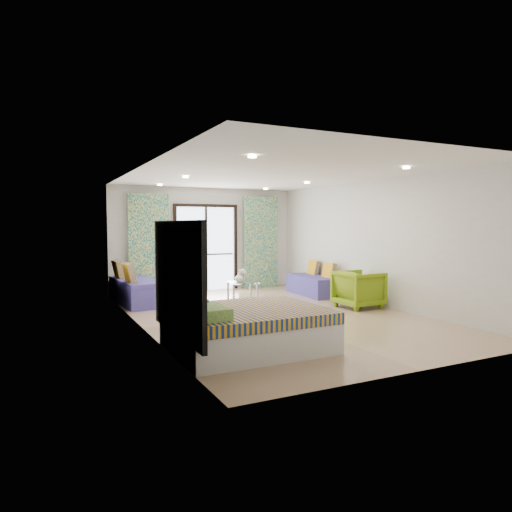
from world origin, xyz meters
name	(u,v)px	position (x,y,z in m)	size (l,w,h in m)	color
floor	(273,315)	(0.00, 0.00, 0.00)	(5.00, 7.50, 0.01)	#A28260
ceiling	(273,174)	(0.00, 0.00, 2.70)	(5.00, 7.50, 0.01)	silver
wall_back	(206,239)	(0.00, 3.75, 1.35)	(5.00, 0.01, 2.70)	silver
wall_front	(424,258)	(0.00, -3.75, 1.35)	(5.00, 0.01, 2.70)	silver
wall_left	(141,248)	(-2.50, 0.00, 1.35)	(0.01, 7.50, 2.70)	silver
wall_right	(375,243)	(2.50, 0.00, 1.35)	(0.01, 7.50, 2.70)	silver
balcony_door	(206,243)	(0.00, 3.72, 1.26)	(1.76, 0.08, 2.28)	black
balcony_rail	(206,254)	(0.00, 3.73, 0.95)	(1.52, 0.03, 0.04)	#595451
curtain_left	(149,245)	(-1.55, 3.57, 1.25)	(1.00, 0.10, 2.50)	white
curtain_right	(261,242)	(1.55, 3.57, 1.25)	(1.00, 0.10, 2.50)	white
downlight_a	(252,157)	(-1.40, -2.00, 2.67)	(0.12, 0.12, 0.02)	#FFE0B2
downlight_b	(406,168)	(1.40, -2.00, 2.67)	(0.12, 0.12, 0.02)	#FFE0B2
downlight_c	(186,177)	(-1.40, 1.00, 2.67)	(0.12, 0.12, 0.02)	#FFE0B2
downlight_d	(307,183)	(1.40, 1.00, 2.67)	(0.12, 0.12, 0.02)	#FFE0B2
downlight_e	(160,185)	(-1.40, 3.00, 2.67)	(0.12, 0.12, 0.02)	#FFE0B2
downlight_f	(266,189)	(1.40, 3.00, 2.67)	(0.12, 0.12, 0.02)	#FFE0B2
headboard	(177,278)	(-2.46, -1.95, 1.05)	(0.06, 2.10, 1.50)	black
switch_plate	(153,270)	(-2.47, -0.70, 1.05)	(0.02, 0.10, 0.10)	silver
bed	(246,328)	(-1.48, -1.95, 0.30)	(2.09, 1.70, 0.72)	silver
daybed_left	(135,290)	(-2.12, 2.45, 0.30)	(0.90, 1.98, 0.95)	#413B8D
daybed_right	(313,284)	(2.12, 1.80, 0.26)	(0.77, 1.72, 0.83)	#413B8D
coffee_table	(242,284)	(0.21, 1.86, 0.38)	(0.74, 0.74, 0.74)	silver
vase	(239,278)	(0.13, 1.89, 0.52)	(0.20, 0.21, 0.20)	white
armchair	(359,287)	(2.00, -0.11, 0.43)	(0.83, 0.78, 0.86)	#729713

